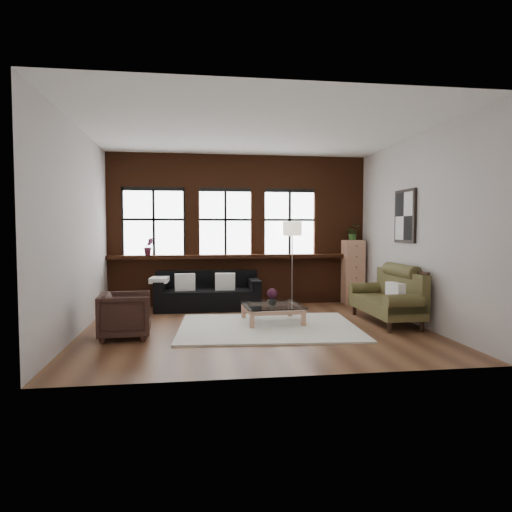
{
  "coord_description": "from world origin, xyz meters",
  "views": [
    {
      "loc": [
        -1.03,
        -7.32,
        1.61
      ],
      "look_at": [
        0.1,
        0.6,
        1.15
      ],
      "focal_mm": 32.0,
      "sensor_mm": 36.0,
      "label": 1
    }
  ],
  "objects": [
    {
      "name": "pillow_b",
      "position": [
        -0.36,
        1.8,
        0.57
      ],
      "size": [
        0.41,
        0.16,
        0.34
      ],
      "primitive_type": "cube",
      "rotation": [
        0.0,
        0.0,
        -0.06
      ],
      "color": "white",
      "rests_on": "dark_sofa"
    },
    {
      "name": "wall_right",
      "position": [
        2.75,
        0.0,
        1.6
      ],
      "size": [
        0.0,
        5.0,
        5.0
      ],
      "primitive_type": "plane",
      "rotation": [
        1.57,
        0.0,
        -1.57
      ],
      "color": "beige",
      "rests_on": "ground"
    },
    {
      "name": "sill_plant",
      "position": [
        -1.9,
        2.32,
        1.26
      ],
      "size": [
        0.25,
        0.23,
        0.37
      ],
      "primitive_type": "imported",
      "rotation": [
        0.0,
        0.0,
        0.4
      ],
      "color": "#44172C",
      "rests_on": "sill_ledge"
    },
    {
      "name": "flowers",
      "position": [
        0.35,
        0.35,
        0.52
      ],
      "size": [
        0.18,
        0.18,
        0.18
      ],
      "primitive_type": "sphere",
      "color": "#44172C",
      "rests_on": "vase"
    },
    {
      "name": "wall_poster",
      "position": [
        2.72,
        0.3,
        1.85
      ],
      "size": [
        0.05,
        0.74,
        0.94
      ],
      "primitive_type": null,
      "color": "black",
      "rests_on": "wall_right"
    },
    {
      "name": "potted_plant_top",
      "position": [
        2.47,
        2.22,
        1.55
      ],
      "size": [
        0.34,
        0.31,
        0.33
      ],
      "primitive_type": "imported",
      "rotation": [
        0.0,
        0.0,
        -0.18
      ],
      "color": "#2D5923",
      "rests_on": "drawer_chest"
    },
    {
      "name": "pillow_a",
      "position": [
        -1.16,
        1.8,
        0.57
      ],
      "size": [
        0.41,
        0.16,
        0.34
      ],
      "primitive_type": "cube",
      "rotation": [
        0.0,
        0.0,
        0.05
      ],
      "color": "white",
      "rests_on": "dark_sofa"
    },
    {
      "name": "brick_backwall",
      "position": [
        0.0,
        2.44,
        1.6
      ],
      "size": [
        5.5,
        0.12,
        3.2
      ],
      "primitive_type": null,
      "color": "#4A2211",
      "rests_on": "floor"
    },
    {
      "name": "pillow_settee",
      "position": [
        2.22,
        -0.42,
        0.59
      ],
      "size": [
        0.18,
        0.39,
        0.34
      ],
      "primitive_type": "cube",
      "rotation": [
        0.0,
        0.0,
        0.11
      ],
      "color": "white",
      "rests_on": "vintage_settee"
    },
    {
      "name": "wall_back",
      "position": [
        0.0,
        2.5,
        1.6
      ],
      "size": [
        5.5,
        0.0,
        5.5
      ],
      "primitive_type": "plane",
      "rotation": [
        1.57,
        0.0,
        0.0
      ],
      "color": "beige",
      "rests_on": "ground"
    },
    {
      "name": "drawer_chest",
      "position": [
        2.47,
        2.22,
        0.69
      ],
      "size": [
        0.43,
        0.43,
        1.38
      ],
      "primitive_type": "cube",
      "color": "tan",
      "rests_on": "floor"
    },
    {
      "name": "floor_lamp",
      "position": [
        1.1,
        2.17,
        0.97
      ],
      "size": [
        0.4,
        0.4,
        1.94
      ],
      "primitive_type": null,
      "color": "#A5A5A8",
      "rests_on": "floor"
    },
    {
      "name": "ceiling",
      "position": [
        0.0,
        0.0,
        3.2
      ],
      "size": [
        5.5,
        5.5,
        0.0
      ],
      "primitive_type": "plane",
      "rotation": [
        3.14,
        0.0,
        0.0
      ],
      "color": "white",
      "rests_on": "ground"
    },
    {
      "name": "coffee_table",
      "position": [
        0.35,
        0.35,
        0.16
      ],
      "size": [
        1.03,
        1.03,
        0.33
      ],
      "primitive_type": null,
      "rotation": [
        0.0,
        0.0,
        0.05
      ],
      "color": "tan",
      "rests_on": "shag_rug"
    },
    {
      "name": "floor",
      "position": [
        0.0,
        0.0,
        0.0
      ],
      "size": [
        5.5,
        5.5,
        0.0
      ],
      "primitive_type": "plane",
      "color": "brown",
      "rests_on": "ground"
    },
    {
      "name": "window_left",
      "position": [
        -1.8,
        2.45,
        1.75
      ],
      "size": [
        1.38,
        0.1,
        1.5
      ],
      "primitive_type": null,
      "color": "black",
      "rests_on": "brick_backwall"
    },
    {
      "name": "window_right",
      "position": [
        1.1,
        2.45,
        1.75
      ],
      "size": [
        1.38,
        0.1,
        1.5
      ],
      "primitive_type": null,
      "color": "black",
      "rests_on": "brick_backwall"
    },
    {
      "name": "dark_sofa",
      "position": [
        -0.71,
        1.9,
        0.38
      ],
      "size": [
        2.1,
        0.85,
        0.76
      ],
      "primitive_type": null,
      "color": "black",
      "rests_on": "floor"
    },
    {
      "name": "wall_left",
      "position": [
        -2.75,
        0.0,
        1.6
      ],
      "size": [
        0.0,
        5.0,
        5.0
      ],
      "primitive_type": "plane",
      "rotation": [
        1.57,
        0.0,
        1.57
      ],
      "color": "beige",
      "rests_on": "ground"
    },
    {
      "name": "shag_rug",
      "position": [
        0.21,
        -0.03,
        0.02
      ],
      "size": [
        3.04,
        2.47,
        0.03
      ],
      "primitive_type": "cube",
      "rotation": [
        0.0,
        0.0,
        -0.07
      ],
      "color": "silver",
      "rests_on": "floor"
    },
    {
      "name": "sill_ledge",
      "position": [
        0.0,
        2.35,
        1.04
      ],
      "size": [
        5.5,
        0.3,
        0.08
      ],
      "primitive_type": "cube",
      "color": "#4A2211",
      "rests_on": "brick_backwall"
    },
    {
      "name": "vintage_settee",
      "position": [
        2.3,
        0.13,
        0.48
      ],
      "size": [
        0.8,
        1.8,
        0.96
      ],
      "primitive_type": null,
      "color": "#4D4723",
      "rests_on": "floor"
    },
    {
      "name": "window_mid",
      "position": [
        -0.3,
        2.45,
        1.75
      ],
      "size": [
        1.38,
        0.1,
        1.5
      ],
      "primitive_type": null,
      "color": "black",
      "rests_on": "brick_backwall"
    },
    {
      "name": "armchair",
      "position": [
        -2.01,
        -0.4,
        0.34
      ],
      "size": [
        0.8,
        0.78,
        0.68
      ],
      "primitive_type": "imported",
      "rotation": [
        0.0,
        0.0,
        1.64
      ],
      "color": "black",
      "rests_on": "floor"
    },
    {
      "name": "wall_front",
      "position": [
        0.0,
        -2.5,
        1.6
      ],
      "size": [
        5.5,
        0.0,
        5.5
      ],
      "primitive_type": "plane",
      "rotation": [
        -1.57,
        0.0,
        0.0
      ],
      "color": "beige",
      "rests_on": "ground"
    },
    {
      "name": "vase",
      "position": [
        0.35,
        0.35,
        0.4
      ],
      "size": [
        0.19,
        0.19,
        0.16
      ],
      "primitive_type": "imported",
      "rotation": [
        0.0,
        0.0,
        -0.28
      ],
      "color": "#B2B2B2",
      "rests_on": "coffee_table"
    }
  ]
}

